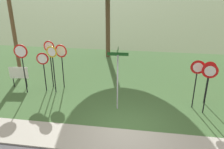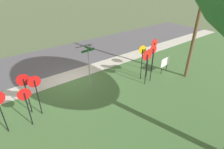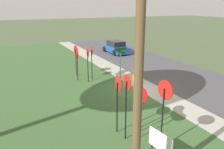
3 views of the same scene
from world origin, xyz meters
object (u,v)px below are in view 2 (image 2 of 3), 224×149
object	(u,v)px
yield_sign_far_right	(35,87)
utility_pole	(197,13)
stop_sign_far_left	(148,58)
stop_sign_far_center	(147,60)
stop_sign_far_right	(154,48)
stop_sign_near_left	(142,56)
notice_board	(165,63)
yield_sign_near_left	(26,99)
street_name_post	(89,65)
yield_sign_near_right	(25,85)
stop_sign_near_right	(153,56)

from	to	relation	value
yield_sign_far_right	utility_pole	xyz separation A→B (m)	(-10.51, 2.33, 2.94)
stop_sign_far_left	stop_sign_far_center	world-z (taller)	stop_sign_far_center
stop_sign_far_center	stop_sign_far_right	bearing A→B (deg)	-142.01
stop_sign_far_right	utility_pole	xyz separation A→B (m)	(-1.57, 2.02, 2.73)
stop_sign_far_right	stop_sign_far_left	bearing A→B (deg)	12.67
utility_pole	stop_sign_far_right	bearing A→B (deg)	-52.18
stop_sign_near_left	notice_board	world-z (taller)	stop_sign_near_left
stop_sign_far_left	notice_board	xyz separation A→B (m)	(-1.76, 0.32, -0.81)
stop_sign_far_center	stop_sign_far_right	distance (m)	2.08
yield_sign_near_left	street_name_post	distance (m)	4.51
stop_sign_far_left	stop_sign_far_center	distance (m)	1.08
notice_board	street_name_post	bearing A→B (deg)	-21.75
stop_sign_near_left	yield_sign_near_right	size ratio (longest dim) A/B	1.07
yield_sign_near_left	utility_pole	xyz separation A→B (m)	(-11.19, 1.77, 3.10)
stop_sign_near_left	utility_pole	bearing A→B (deg)	162.22
stop_sign_far_left	yield_sign_near_right	bearing A→B (deg)	-17.53
yield_sign_near_right	yield_sign_far_right	world-z (taller)	yield_sign_near_right
stop_sign_far_left	notice_board	bearing A→B (deg)	159.69
stop_sign_far_center	yield_sign_near_right	size ratio (longest dim) A/B	1.04
stop_sign_near_left	stop_sign_far_left	world-z (taller)	stop_sign_near_left
yield_sign_near_right	street_name_post	world-z (taller)	street_name_post
stop_sign_far_left	street_name_post	size ratio (longest dim) A/B	0.75
stop_sign_far_left	utility_pole	size ratio (longest dim) A/B	0.26
stop_sign_far_right	stop_sign_far_center	bearing A→B (deg)	22.12
stop_sign_far_center	street_name_post	bearing A→B (deg)	-19.67
yield_sign_far_right	street_name_post	size ratio (longest dim) A/B	0.81
stop_sign_far_center	yield_sign_far_right	size ratio (longest dim) A/B	1.06
stop_sign_near_right	stop_sign_far_right	bearing A→B (deg)	-137.62
stop_sign_near_left	street_name_post	world-z (taller)	street_name_post
stop_sign_near_left	utility_pole	distance (m)	4.59
stop_sign_far_center	yield_sign_near_right	bearing A→B (deg)	-3.33
yield_sign_near_left	yield_sign_far_right	distance (m)	0.90
yield_sign_near_right	street_name_post	distance (m)	4.09
stop_sign_near_right	yield_sign_near_right	distance (m)	8.35
yield_sign_near_right	street_name_post	xyz separation A→B (m)	(-4.08, -0.19, -0.06)
yield_sign_near_left	stop_sign_far_left	bearing A→B (deg)	178.91
stop_sign_far_left	utility_pole	world-z (taller)	utility_pole
yield_sign_near_left	notice_board	bearing A→B (deg)	177.23
yield_sign_near_right	utility_pole	xyz separation A→B (m)	(-10.93, 2.80, 2.90)
utility_pole	notice_board	size ratio (longest dim) A/B	7.08
yield_sign_near_right	yield_sign_far_right	distance (m)	0.63
stop_sign_far_right	yield_sign_near_left	xyz separation A→B (m)	(9.62, 0.25, -0.37)
yield_sign_near_right	notice_board	xyz separation A→B (m)	(-10.11, 1.44, -1.04)
yield_sign_near_left	notice_board	distance (m)	10.41
stop_sign_near_right	stop_sign_far_right	size ratio (longest dim) A/B	1.00
stop_sign_far_center	street_name_post	distance (m)	3.96
stop_sign_far_left	yield_sign_near_left	distance (m)	8.61
stop_sign_near_right	yield_sign_far_right	bearing A→B (deg)	-4.34
street_name_post	stop_sign_near_right	bearing A→B (deg)	152.08
stop_sign_far_center	yield_sign_near_right	distance (m)	7.73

